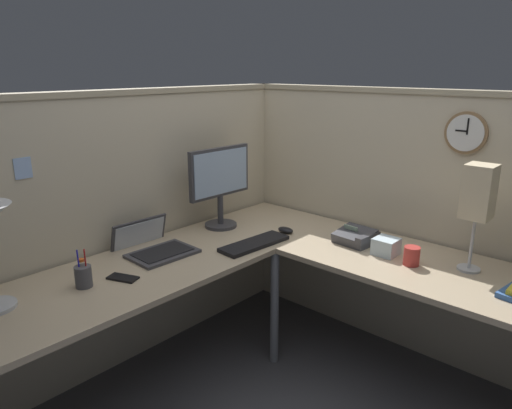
{
  "coord_description": "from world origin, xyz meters",
  "views": [
    {
      "loc": [
        -1.74,
        -1.41,
        1.69
      ],
      "look_at": [
        0.2,
        0.34,
        0.93
      ],
      "focal_mm": 33.19,
      "sensor_mm": 36.0,
      "label": 1
    }
  ],
  "objects_px": {
    "cell_phone": "(123,278)",
    "coffee_mug": "(412,256)",
    "monitor": "(220,181)",
    "desk_lamp_paper": "(478,195)",
    "laptop": "(152,246)",
    "pen_cup": "(83,276)",
    "office_phone": "(356,237)",
    "keyboard": "(254,244)",
    "tissue_box": "(386,246)",
    "wall_clock": "(466,133)",
    "computer_mouse": "(286,230)"
  },
  "relations": [
    {
      "from": "cell_phone",
      "to": "coffee_mug",
      "type": "height_order",
      "value": "coffee_mug"
    },
    {
      "from": "monitor",
      "to": "desk_lamp_paper",
      "type": "relative_size",
      "value": 0.94
    },
    {
      "from": "laptop",
      "to": "pen_cup",
      "type": "relative_size",
      "value": 2.18
    },
    {
      "from": "office_phone",
      "to": "coffee_mug",
      "type": "height_order",
      "value": "office_phone"
    },
    {
      "from": "monitor",
      "to": "laptop",
      "type": "height_order",
      "value": "monitor"
    },
    {
      "from": "keyboard",
      "to": "tissue_box",
      "type": "xyz_separation_m",
      "value": [
        0.37,
        -0.61,
        0.03
      ]
    },
    {
      "from": "keyboard",
      "to": "pen_cup",
      "type": "xyz_separation_m",
      "value": [
        -0.9,
        0.23,
        0.04
      ]
    },
    {
      "from": "cell_phone",
      "to": "laptop",
      "type": "bearing_deg",
      "value": 10.37
    },
    {
      "from": "keyboard",
      "to": "coffee_mug",
      "type": "xyz_separation_m",
      "value": [
        0.33,
        -0.77,
        0.04
      ]
    },
    {
      "from": "desk_lamp_paper",
      "to": "wall_clock",
      "type": "bearing_deg",
      "value": 34.24
    },
    {
      "from": "keyboard",
      "to": "computer_mouse",
      "type": "distance_m",
      "value": 0.29
    },
    {
      "from": "pen_cup",
      "to": "desk_lamp_paper",
      "type": "xyz_separation_m",
      "value": [
        1.37,
        -1.24,
        0.33
      ]
    },
    {
      "from": "office_phone",
      "to": "wall_clock",
      "type": "xyz_separation_m",
      "value": [
        0.31,
        -0.43,
        0.6
      ]
    },
    {
      "from": "keyboard",
      "to": "office_phone",
      "type": "bearing_deg",
      "value": -40.7
    },
    {
      "from": "keyboard",
      "to": "desk_lamp_paper",
      "type": "relative_size",
      "value": 0.81
    },
    {
      "from": "monitor",
      "to": "tissue_box",
      "type": "height_order",
      "value": "monitor"
    },
    {
      "from": "laptop",
      "to": "cell_phone",
      "type": "distance_m",
      "value": 0.37
    },
    {
      "from": "monitor",
      "to": "wall_clock",
      "type": "height_order",
      "value": "wall_clock"
    },
    {
      "from": "laptop",
      "to": "desk_lamp_paper",
      "type": "relative_size",
      "value": 0.74
    },
    {
      "from": "office_phone",
      "to": "coffee_mug",
      "type": "bearing_deg",
      "value": -102.22
    },
    {
      "from": "computer_mouse",
      "to": "coffee_mug",
      "type": "height_order",
      "value": "coffee_mug"
    },
    {
      "from": "monitor",
      "to": "office_phone",
      "type": "relative_size",
      "value": 2.28
    },
    {
      "from": "keyboard",
      "to": "coffee_mug",
      "type": "bearing_deg",
      "value": -62.74
    },
    {
      "from": "laptop",
      "to": "keyboard",
      "type": "xyz_separation_m",
      "value": [
        0.43,
        -0.37,
        -0.01
      ]
    },
    {
      "from": "laptop",
      "to": "desk_lamp_paper",
      "type": "distance_m",
      "value": 1.68
    },
    {
      "from": "keyboard",
      "to": "coffee_mug",
      "type": "distance_m",
      "value": 0.84
    },
    {
      "from": "monitor",
      "to": "wall_clock",
      "type": "xyz_separation_m",
      "value": [
        0.62,
        -1.21,
        0.34
      ]
    },
    {
      "from": "laptop",
      "to": "wall_clock",
      "type": "relative_size",
      "value": 1.78
    },
    {
      "from": "cell_phone",
      "to": "coffee_mug",
      "type": "distance_m",
      "value": 1.43
    },
    {
      "from": "monitor",
      "to": "wall_clock",
      "type": "distance_m",
      "value": 1.4
    },
    {
      "from": "laptop",
      "to": "office_phone",
      "type": "distance_m",
      "value": 1.14
    },
    {
      "from": "keyboard",
      "to": "cell_phone",
      "type": "height_order",
      "value": "keyboard"
    },
    {
      "from": "cell_phone",
      "to": "wall_clock",
      "type": "relative_size",
      "value": 0.65
    },
    {
      "from": "office_phone",
      "to": "tissue_box",
      "type": "relative_size",
      "value": 1.83
    },
    {
      "from": "desk_lamp_paper",
      "to": "office_phone",
      "type": "bearing_deg",
      "value": 94.98
    },
    {
      "from": "coffee_mug",
      "to": "keyboard",
      "type": "bearing_deg",
      "value": 113.31
    },
    {
      "from": "computer_mouse",
      "to": "cell_phone",
      "type": "bearing_deg",
      "value": 170.78
    },
    {
      "from": "monitor",
      "to": "cell_phone",
      "type": "xyz_separation_m",
      "value": [
        -0.84,
        -0.21,
        -0.29
      ]
    },
    {
      "from": "coffee_mug",
      "to": "wall_clock",
      "type": "xyz_separation_m",
      "value": [
        0.39,
        -0.06,
        0.59
      ]
    },
    {
      "from": "computer_mouse",
      "to": "tissue_box",
      "type": "bearing_deg",
      "value": -81.8
    },
    {
      "from": "wall_clock",
      "to": "pen_cup",
      "type": "bearing_deg",
      "value": 146.74
    },
    {
      "from": "desk_lamp_paper",
      "to": "wall_clock",
      "type": "xyz_separation_m",
      "value": [
        0.26,
        0.17,
        0.25
      ]
    },
    {
      "from": "monitor",
      "to": "laptop",
      "type": "relative_size",
      "value": 1.28
    },
    {
      "from": "laptop",
      "to": "computer_mouse",
      "type": "height_order",
      "value": "laptop"
    },
    {
      "from": "cell_phone",
      "to": "tissue_box",
      "type": "bearing_deg",
      "value": -56.82
    },
    {
      "from": "laptop",
      "to": "computer_mouse",
      "type": "distance_m",
      "value": 0.8
    },
    {
      "from": "desk_lamp_paper",
      "to": "cell_phone",
      "type": "bearing_deg",
      "value": 135.57
    },
    {
      "from": "computer_mouse",
      "to": "tissue_box",
      "type": "distance_m",
      "value": 0.62
    },
    {
      "from": "keyboard",
      "to": "pen_cup",
      "type": "bearing_deg",
      "value": 169.69
    },
    {
      "from": "monitor",
      "to": "cell_phone",
      "type": "distance_m",
      "value": 0.92
    }
  ]
}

